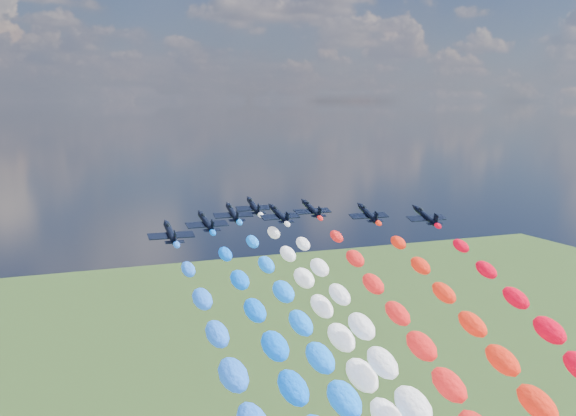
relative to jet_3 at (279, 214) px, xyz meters
name	(u,v)px	position (x,y,z in m)	size (l,w,h in m)	color
jet_0	(171,233)	(-26.73, -12.79, 0.00)	(8.55, 11.46, 2.53)	black
jet_1	(206,222)	(-17.31, -3.60, 0.00)	(8.55, 11.46, 2.53)	black
jet_2	(233,213)	(-8.70, 5.82, 0.00)	(8.55, 11.46, 2.53)	black
jet_3	(279,214)	(0.00, 0.00, 0.00)	(8.55, 11.46, 2.53)	black
jet_4	(254,206)	(-1.10, 13.53, 0.00)	(8.55, 11.46, 2.53)	black
trail_4	(374,414)	(-1.10, -45.33, -26.25)	(6.15, 114.53, 55.97)	white
jet_5	(312,209)	(9.64, 4.38, 0.00)	(8.55, 11.46, 2.53)	black
jet_6	(368,213)	(18.43, -6.15, 0.00)	(8.55, 11.46, 2.53)	black
jet_7	(425,216)	(28.28, -13.70, 0.00)	(8.55, 11.46, 2.53)	black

